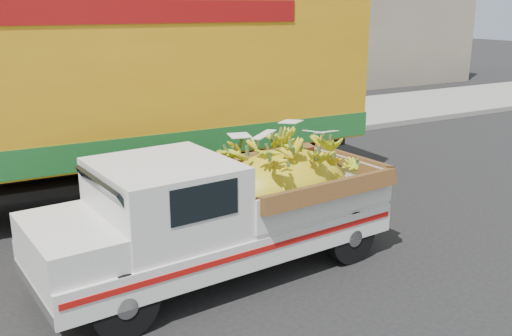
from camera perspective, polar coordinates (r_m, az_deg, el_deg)
ground at (r=7.60m, az=-18.31°, el=-11.85°), size 100.00×100.00×0.00m
curb at (r=12.83m, az=-23.73°, el=-0.63°), size 60.00×0.25×0.15m
building_right at (r=26.16m, az=5.59°, el=14.95°), size 14.00×6.00×6.00m
pickup_truck at (r=7.59m, az=-1.54°, el=-3.75°), size 4.81×2.08×1.64m
semi_trailer at (r=10.07m, az=-21.18°, el=7.36°), size 12.02×2.84×3.80m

